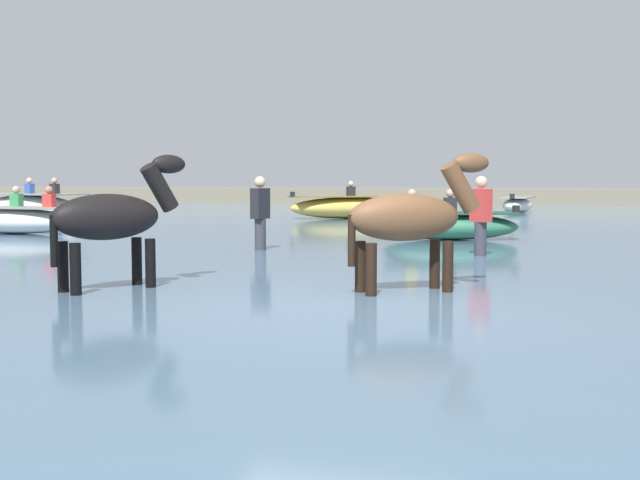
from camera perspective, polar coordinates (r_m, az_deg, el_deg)
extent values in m
plane|color=#666051|center=(7.73, 0.81, -7.26)|extent=(120.00, 120.00, 0.00)
cube|color=slate|center=(17.47, 9.48, -0.28)|extent=(90.00, 90.00, 0.32)
ellipsoid|color=brown|center=(8.67, 6.17, 1.65)|extent=(1.33, 1.12, 0.52)
cylinder|color=black|center=(9.07, 8.34, -2.73)|extent=(0.12, 0.12, 0.89)
cylinder|color=black|center=(8.80, 9.27, -2.96)|extent=(0.12, 0.12, 0.89)
cylinder|color=black|center=(8.70, 2.95, -2.99)|extent=(0.12, 0.12, 0.89)
cylinder|color=black|center=(8.41, 3.74, -3.25)|extent=(0.12, 0.12, 0.89)
cylinder|color=brown|center=(8.98, 10.18, 3.81)|extent=(0.51, 0.44, 0.60)
ellipsoid|color=brown|center=(9.04, 10.93, 5.55)|extent=(0.48, 0.41, 0.22)
cylinder|color=black|center=(8.44, 2.32, -0.04)|extent=(0.08, 0.08, 0.56)
ellipsoid|color=black|center=(9.13, -15.27, 1.63)|extent=(1.06, 1.35, 0.52)
cylinder|color=black|center=(9.54, -13.18, -2.46)|extent=(0.12, 0.12, 0.89)
cylinder|color=black|center=(9.27, -12.23, -2.64)|extent=(0.12, 0.12, 0.89)
cylinder|color=black|center=(9.13, -18.19, -2.87)|extent=(0.12, 0.12, 0.89)
cylinder|color=black|center=(8.85, -17.35, -3.07)|extent=(0.12, 0.12, 0.89)
cylinder|color=black|center=(9.45, -11.61, 3.78)|extent=(0.43, 0.52, 0.60)
ellipsoid|color=black|center=(9.52, -10.96, 5.44)|extent=(0.39, 0.48, 0.22)
cylinder|color=black|center=(8.88, -18.80, -0.07)|extent=(0.08, 0.08, 0.56)
ellipsoid|color=silver|center=(19.55, -21.42, 1.30)|extent=(3.59, 1.26, 0.59)
cube|color=gray|center=(19.54, -21.44, 2.22)|extent=(3.45, 1.21, 0.04)
cube|color=red|center=(18.93, -19.11, 2.74)|extent=(0.27, 0.19, 0.30)
sphere|color=#A37556|center=(18.93, -19.13, 3.46)|extent=(0.18, 0.18, 0.18)
cube|color=#388E51|center=(19.63, -21.23, 2.73)|extent=(0.27, 0.19, 0.30)
sphere|color=tan|center=(19.62, -21.25, 3.43)|extent=(0.18, 0.18, 0.18)
ellipsoid|color=silver|center=(30.56, 14.18, 2.45)|extent=(1.34, 2.90, 0.57)
cube|color=gray|center=(30.55, 14.19, 3.03)|extent=(1.29, 2.78, 0.04)
cube|color=black|center=(29.22, 13.82, 3.12)|extent=(0.17, 0.14, 0.18)
ellipsoid|color=#337556|center=(16.48, 9.44, 0.94)|extent=(3.02, 1.75, 0.54)
cube|color=#1E4634|center=(16.47, 9.45, 1.95)|extent=(2.90, 1.68, 0.04)
cube|color=black|center=(16.76, 14.09, 2.16)|extent=(0.16, 0.19, 0.18)
cube|color=gold|center=(16.30, 6.71, 2.55)|extent=(0.30, 0.25, 0.30)
sphere|color=tan|center=(16.29, 6.71, 3.39)|extent=(0.18, 0.18, 0.18)
cube|color=#232328|center=(16.46, 9.46, 2.54)|extent=(0.30, 0.25, 0.30)
sphere|color=tan|center=(16.46, 9.47, 3.37)|extent=(0.18, 0.18, 0.18)
ellipsoid|color=silver|center=(25.51, -20.35, 2.21)|extent=(4.13, 2.43, 0.80)
cube|color=gray|center=(25.50, -20.38, 3.15)|extent=(3.96, 2.34, 0.04)
cube|color=#232328|center=(24.68, -18.76, 3.56)|extent=(0.30, 0.24, 0.30)
sphere|color=tan|center=(24.67, -18.77, 4.11)|extent=(0.18, 0.18, 0.18)
cube|color=#3356A8|center=(25.50, -20.39, 3.53)|extent=(0.30, 0.24, 0.30)
sphere|color=beige|center=(25.50, -20.40, 4.07)|extent=(0.18, 0.18, 0.18)
ellipsoid|color=gold|center=(25.42, 2.23, 2.36)|extent=(4.08, 3.30, 0.70)
cube|color=olive|center=(25.41, 2.23, 3.19)|extent=(3.92, 3.17, 0.04)
cube|color=black|center=(24.82, -2.01, 3.33)|extent=(0.19, 0.20, 0.18)
cube|color=#232328|center=(25.37, 2.27, 3.57)|extent=(0.32, 0.29, 0.30)
sphere|color=beige|center=(25.36, 2.27, 4.12)|extent=(0.18, 0.18, 0.18)
cylinder|color=#383842|center=(13.95, -4.36, -0.24)|extent=(0.20, 0.20, 0.88)
cube|color=#232328|center=(13.91, -4.38, 2.67)|extent=(0.30, 0.37, 0.54)
sphere|color=beige|center=(13.90, -4.39, 4.24)|extent=(0.20, 0.20, 0.20)
cylinder|color=#383842|center=(13.11, 11.59, -0.62)|extent=(0.20, 0.20, 0.88)
cube|color=red|center=(13.07, 11.64, 2.49)|extent=(0.38, 0.36, 0.54)
sphere|color=beige|center=(13.06, 11.66, 4.15)|extent=(0.20, 0.20, 0.20)
cube|color=gray|center=(41.56, 13.34, 2.88)|extent=(80.00, 2.40, 1.14)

